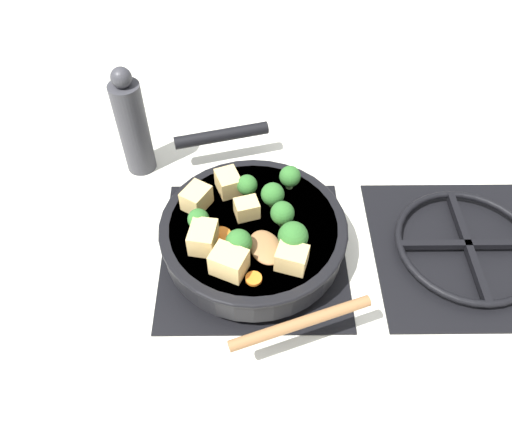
{
  "coord_description": "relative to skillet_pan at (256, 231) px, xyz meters",
  "views": [
    {
      "loc": [
        0.5,
        -0.0,
        0.69
      ],
      "look_at": [
        0.0,
        0.0,
        0.08
      ],
      "focal_mm": 35.0,
      "sensor_mm": 36.0,
      "label": 1
    }
  ],
  "objects": [
    {
      "name": "tofu_cube_east_chunk",
      "position": [
        0.09,
        -0.03,
        0.04
      ],
      "size": [
        0.06,
        0.06,
        0.04
      ],
      "primitive_type": "cube",
      "rotation": [
        0.0,
        0.0,
        1.13
      ],
      "color": "#DBB770",
      "rests_on": "skillet_pan"
    },
    {
      "name": "tofu_cube_front_piece",
      "position": [
        -0.02,
        -0.01,
        0.04
      ],
      "size": [
        0.04,
        0.04,
        0.03
      ],
      "primitive_type": "cube",
      "rotation": [
        0.0,
        0.0,
        4.99
      ],
      "color": "#DBB770",
      "rests_on": "skillet_pan"
    },
    {
      "name": "carrot_slice_near_center",
      "position": [
        0.03,
        -0.05,
        0.02
      ],
      "size": [
        0.03,
        0.03,
        0.01
      ],
      "primitive_type": "cylinder",
      "color": "orange",
      "rests_on": "skillet_pan"
    },
    {
      "name": "broccoli_floret_west_rim",
      "position": [
        -0.0,
        0.05,
        0.05
      ],
      "size": [
        0.04,
        0.04,
        0.05
      ],
      "color": "#709956",
      "rests_on": "skillet_pan"
    },
    {
      "name": "ground_plane",
      "position": [
        0.0,
        0.0,
        -0.06
      ],
      "size": [
        2.4,
        2.4,
        0.0
      ],
      "primitive_type": "plane",
      "color": "silver"
    },
    {
      "name": "tofu_cube_near_handle",
      "position": [
        0.04,
        -0.07,
        0.04
      ],
      "size": [
        0.05,
        0.05,
        0.04
      ],
      "primitive_type": "cube",
      "rotation": [
        0.0,
        0.0,
        6.11
      ],
      "color": "#DBB770",
      "rests_on": "skillet_pan"
    },
    {
      "name": "broccoli_floret_mid_floret",
      "position": [
        0.05,
        0.06,
        0.05
      ],
      "size": [
        0.05,
        0.05,
        0.05
      ],
      "color": "#709956",
      "rests_on": "skillet_pan"
    },
    {
      "name": "tofu_cube_center_large",
      "position": [
        -0.07,
        -0.04,
        0.04
      ],
      "size": [
        0.05,
        0.05,
        0.03
      ],
      "primitive_type": "cube",
      "rotation": [
        0.0,
        0.0,
        3.5
      ],
      "color": "#DBB770",
      "rests_on": "skillet_pan"
    },
    {
      "name": "tofu_cube_back_piece",
      "position": [
        -0.04,
        -0.09,
        0.04
      ],
      "size": [
        0.06,
        0.05,
        0.04
      ],
      "primitive_type": "cube",
      "rotation": [
        0.0,
        0.0,
        2.58
      ],
      "color": "#DBB770",
      "rests_on": "skillet_pan"
    },
    {
      "name": "broccoli_floret_south_cluster",
      "position": [
        0.01,
        -0.08,
        0.05
      ],
      "size": [
        0.03,
        0.03,
        0.04
      ],
      "color": "#709956",
      "rests_on": "skillet_pan"
    },
    {
      "name": "broccoli_floret_east_rim",
      "position": [
        0.06,
        -0.02,
        0.05
      ],
      "size": [
        0.04,
        0.04,
        0.05
      ],
      "color": "#709956",
      "rests_on": "skillet_pan"
    },
    {
      "name": "front_burner_grate",
      "position": [
        0.0,
        0.0,
        -0.04
      ],
      "size": [
        0.31,
        0.31,
        0.03
      ],
      "color": "black",
      "rests_on": "ground_plane"
    },
    {
      "name": "broccoli_floret_north_edge",
      "position": [
        -0.06,
        -0.01,
        0.05
      ],
      "size": [
        0.03,
        0.03,
        0.04
      ],
      "color": "#709956",
      "rests_on": "skillet_pan"
    },
    {
      "name": "broccoli_floret_near_spoon",
      "position": [
        -0.04,
        0.03,
        0.05
      ],
      "size": [
        0.04,
        0.04,
        0.05
      ],
      "color": "#709956",
      "rests_on": "skillet_pan"
    },
    {
      "name": "tofu_cube_west_chunk",
      "position": [
        0.08,
        0.06,
        0.04
      ],
      "size": [
        0.05,
        0.05,
        0.04
      ],
      "primitive_type": "cube",
      "rotation": [
        0.0,
        0.0,
        4.4
      ],
      "color": "#DBB770",
      "rests_on": "skillet_pan"
    },
    {
      "name": "rear_burner_grate",
      "position": [
        0.0,
        0.36,
        -0.04
      ],
      "size": [
        0.31,
        0.31,
        0.03
      ],
      "color": "black",
      "rests_on": "ground_plane"
    },
    {
      "name": "skillet_pan",
      "position": [
        0.0,
        0.0,
        0.0
      ],
      "size": [
        0.41,
        0.3,
        0.05
      ],
      "color": "black",
      "rests_on": "front_burner_grate"
    },
    {
      "name": "broccoli_floret_center_top",
      "position": [
        -0.08,
        0.06,
        0.05
      ],
      "size": [
        0.04,
        0.04,
        0.04
      ],
      "color": "#709956",
      "rests_on": "skillet_pan"
    },
    {
      "name": "wooden_spoon",
      "position": [
        0.12,
        0.04,
        0.03
      ],
      "size": [
        0.21,
        0.2,
        0.02
      ],
      "color": "olive",
      "rests_on": "skillet_pan"
    },
    {
      "name": "pepper_mill",
      "position": [
        -0.21,
        -0.22,
        0.05
      ],
      "size": [
        0.06,
        0.06,
        0.22
      ],
      "color": "#333338",
      "rests_on": "ground_plane"
    },
    {
      "name": "carrot_slice_orange_thin",
      "position": [
        0.11,
        -0.0,
        0.02
      ],
      "size": [
        0.02,
        0.02,
        0.01
      ],
      "primitive_type": "cylinder",
      "color": "orange",
      "rests_on": "skillet_pan"
    }
  ]
}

